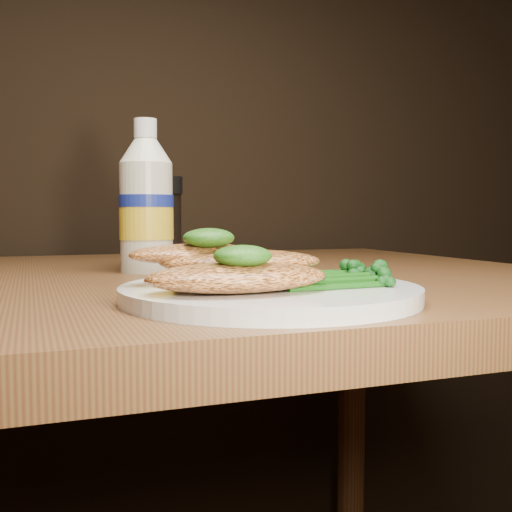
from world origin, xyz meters
name	(u,v)px	position (x,y,z in m)	size (l,w,h in m)	color
plate	(270,293)	(0.12, 0.79, 0.76)	(0.26, 0.26, 0.01)	white
chicken_front	(238,277)	(0.08, 0.75, 0.78)	(0.15, 0.08, 0.02)	#E18A47
chicken_mid	(241,262)	(0.10, 0.80, 0.78)	(0.14, 0.07, 0.02)	#E18A47
chicken_back	(195,254)	(0.06, 0.83, 0.79)	(0.12, 0.06, 0.02)	#E18A47
pesto_front	(243,256)	(0.08, 0.74, 0.79)	(0.05, 0.04, 0.02)	#0A3307
pesto_back	(209,238)	(0.07, 0.81, 0.80)	(0.05, 0.04, 0.02)	#0A3307
broccolini_bundle	(325,274)	(0.17, 0.78, 0.77)	(0.12, 0.09, 0.02)	#175211
mayo_bottle	(146,196)	(0.07, 1.08, 0.85)	(0.07, 0.07, 0.19)	beige
pepper_grinder	(164,223)	(0.10, 1.14, 0.81)	(0.05, 0.05, 0.13)	black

